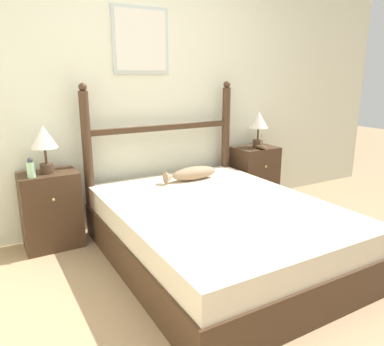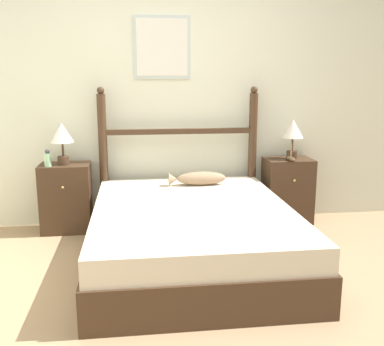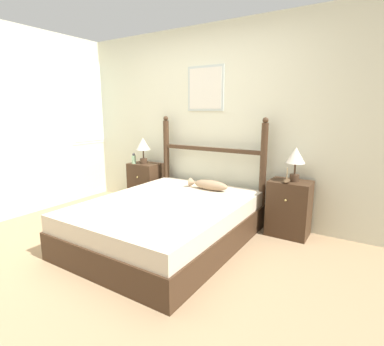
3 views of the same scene
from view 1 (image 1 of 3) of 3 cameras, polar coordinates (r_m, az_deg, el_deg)
name	(u,v)px [view 1 (image 1 of 3)]	position (r m, az deg, el deg)	size (l,w,h in m)	color
ground_plane	(253,300)	(2.63, 9.22, -18.54)	(16.00, 16.00, 0.00)	#9E7F5B
wall_back	(144,91)	(3.69, -7.38, 12.28)	(6.40, 0.08, 2.55)	beige
bed	(218,232)	(3.00, 3.98, -8.89)	(1.56, 2.03, 0.47)	#3D2819
headboard	(163,149)	(3.67, -4.39, 3.62)	(1.56, 0.08, 1.37)	#3D2819
nightstand_left	(51,210)	(3.39, -20.69, -5.26)	(0.46, 0.36, 0.65)	#3D2819
nightstand_right	(255,176)	(4.28, 9.51, -0.40)	(0.46, 0.36, 0.65)	#3D2819
table_lamp_left	(44,140)	(3.22, -21.63, 4.68)	(0.21, 0.21, 0.39)	#422D1E
table_lamp_right	(259,122)	(4.19, 10.10, 7.63)	(0.21, 0.21, 0.39)	#422D1E
bottle	(31,169)	(3.17, -23.33, 0.60)	(0.06, 0.06, 0.16)	#99C699
model_boat	(261,147)	(4.11, 10.46, 3.93)	(0.07, 0.17, 0.17)	#4C3823
fish_pillow	(192,174)	(3.52, -0.06, -0.09)	(0.54, 0.14, 0.13)	#997A5B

